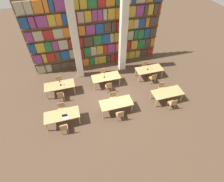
% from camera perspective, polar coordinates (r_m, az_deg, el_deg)
% --- Properties ---
extents(ground_plane, '(40.00, 40.00, 0.00)m').
position_cam_1_polar(ground_plane, '(12.24, -0.17, -1.85)').
color(ground_plane, '#4C3828').
extents(bookshelf_bank, '(10.08, 0.35, 5.50)m').
position_cam_1_polar(bookshelf_bank, '(13.83, -5.09, 18.19)').
color(bookshelf_bank, brown).
rests_on(bookshelf_bank, ground_plane).
extents(pillar_left, '(0.48, 0.48, 6.00)m').
position_cam_1_polar(pillar_left, '(12.51, -11.91, 15.75)').
color(pillar_left, silver).
rests_on(pillar_left, ground_plane).
extents(pillar_center, '(0.48, 0.48, 6.00)m').
position_cam_1_polar(pillar_center, '(13.11, 3.71, 18.02)').
color(pillar_center, silver).
rests_on(pillar_center, ground_plane).
extents(reading_table_0, '(2.03, 0.91, 0.76)m').
position_cam_1_polar(reading_table_0, '(10.74, -16.03, -7.70)').
color(reading_table_0, tan).
rests_on(reading_table_0, ground_plane).
extents(chair_0, '(0.42, 0.40, 0.86)m').
position_cam_1_polar(chair_0, '(10.46, -15.41, -11.54)').
color(chair_0, tan).
rests_on(chair_0, ground_plane).
extents(chair_1, '(0.42, 0.40, 0.86)m').
position_cam_1_polar(chair_1, '(11.38, -16.03, -5.48)').
color(chair_1, tan).
rests_on(chair_1, ground_plane).
extents(laptop, '(0.32, 0.22, 0.21)m').
position_cam_1_polar(laptop, '(10.47, -15.11, -8.22)').
color(laptop, silver).
rests_on(laptop, reading_table_0).
extents(reading_table_1, '(2.03, 0.91, 0.76)m').
position_cam_1_polar(reading_table_1, '(10.92, 1.38, -4.11)').
color(reading_table_1, tan).
rests_on(reading_table_1, ground_plane).
extents(chair_2, '(0.42, 0.40, 0.86)m').
position_cam_1_polar(chair_2, '(10.65, 2.64, -7.74)').
color(chair_2, tan).
rests_on(chair_2, ground_plane).
extents(chair_3, '(0.42, 0.40, 0.86)m').
position_cam_1_polar(chair_3, '(11.55, 0.41, -2.13)').
color(chair_3, tan).
rests_on(chair_3, ground_plane).
extents(reading_table_2, '(2.03, 0.91, 0.76)m').
position_cam_1_polar(reading_table_2, '(12.10, 17.61, -0.65)').
color(reading_table_2, tan).
rests_on(reading_table_2, ground_plane).
extents(chair_4, '(0.42, 0.40, 0.86)m').
position_cam_1_polar(chair_4, '(11.87, 19.14, -3.81)').
color(chair_4, tan).
rests_on(chair_4, ground_plane).
extents(chair_5, '(0.42, 0.40, 0.86)m').
position_cam_1_polar(chair_5, '(12.68, 15.92, 0.98)').
color(chair_5, tan).
rests_on(chair_5, ground_plane).
extents(reading_table_3, '(2.03, 0.91, 0.76)m').
position_cam_1_polar(reading_table_3, '(12.56, -16.76, 1.60)').
color(reading_table_3, tan).
rests_on(reading_table_3, ground_plane).
extents(chair_6, '(0.42, 0.40, 0.86)m').
position_cam_1_polar(chair_6, '(12.17, -16.41, -1.45)').
color(chair_6, tan).
rests_on(chair_6, ground_plane).
extents(chair_7, '(0.42, 0.40, 0.86)m').
position_cam_1_polar(chair_7, '(13.26, -16.85, 3.02)').
color(chair_7, tan).
rests_on(chair_7, ground_plane).
extents(desk_lamp_0, '(0.14, 0.14, 0.40)m').
position_cam_1_polar(desk_lamp_0, '(12.30, -16.64, 2.76)').
color(desk_lamp_0, black).
rests_on(desk_lamp_0, reading_table_3).
extents(reading_table_4, '(2.03, 0.91, 0.76)m').
position_cam_1_polar(reading_table_4, '(12.69, -1.99, 4.42)').
color(reading_table_4, tan).
rests_on(reading_table_4, ground_plane).
extents(chair_8, '(0.42, 0.40, 0.86)m').
position_cam_1_polar(chair_8, '(12.30, -1.11, 1.50)').
color(chair_8, tan).
rests_on(chair_8, ground_plane).
extents(chair_9, '(0.42, 0.40, 0.86)m').
position_cam_1_polar(chair_9, '(13.38, -2.76, 5.69)').
color(chair_9, tan).
rests_on(chair_9, ground_plane).
extents(desk_lamp_1, '(0.14, 0.14, 0.48)m').
position_cam_1_polar(desk_lamp_1, '(12.40, -2.55, 5.66)').
color(desk_lamp_1, black).
rests_on(desk_lamp_1, reading_table_4).
extents(reading_table_5, '(2.03, 0.91, 0.76)m').
position_cam_1_polar(reading_table_5, '(13.68, 12.05, 6.79)').
color(reading_table_5, tan).
rests_on(reading_table_5, ground_plane).
extents(chair_10, '(0.42, 0.40, 0.86)m').
position_cam_1_polar(chair_10, '(13.33, 13.24, 4.14)').
color(chair_10, tan).
rests_on(chair_10, ground_plane).
extents(chair_11, '(0.42, 0.40, 0.86)m').
position_cam_1_polar(chair_11, '(14.33, 10.72, 7.89)').
color(chair_11, tan).
rests_on(chair_11, ground_plane).
extents(desk_lamp_2, '(0.14, 0.14, 0.47)m').
position_cam_1_polar(desk_lamp_2, '(13.37, 11.72, 8.00)').
color(desk_lamp_2, black).
rests_on(desk_lamp_2, reading_table_5).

